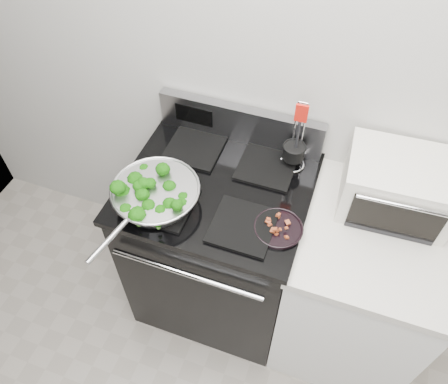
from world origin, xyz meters
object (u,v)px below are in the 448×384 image
at_px(gas_range, 218,245).
at_px(toaster_oven, 398,186).
at_px(bacon_plate, 279,226).
at_px(skillet, 156,194).
at_px(utensil_holder, 293,155).

relative_size(gas_range, toaster_oven, 2.61).
bearing_deg(bacon_plate, skillet, -175.49).
bearing_deg(gas_range, utensil_holder, 38.99).
bearing_deg(gas_range, toaster_oven, 12.66).
distance_m(skillet, toaster_oven, 0.96).
distance_m(skillet, bacon_plate, 0.50).
bearing_deg(skillet, bacon_plate, 16.17).
bearing_deg(utensil_holder, bacon_plate, -86.88).
relative_size(bacon_plate, utensil_holder, 0.57).
relative_size(gas_range, bacon_plate, 5.83).
bearing_deg(gas_range, skillet, -137.99).
relative_size(skillet, toaster_oven, 1.30).
xyz_separation_m(gas_range, bacon_plate, (0.30, -0.14, 0.48)).
height_order(gas_range, bacon_plate, gas_range).
xyz_separation_m(utensil_holder, toaster_oven, (0.43, -0.06, 0.03)).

